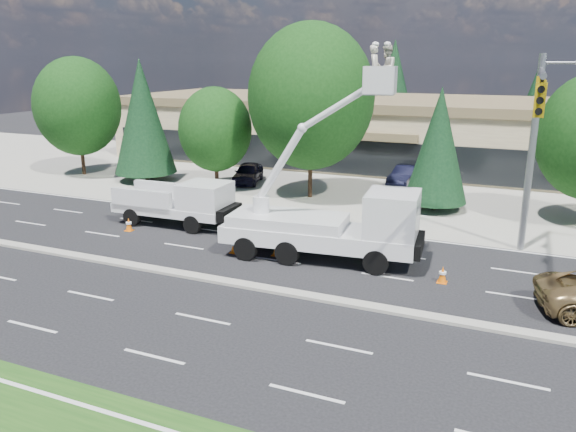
% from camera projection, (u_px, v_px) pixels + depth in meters
% --- Properties ---
extents(ground, '(140.00, 140.00, 0.00)m').
position_uv_depth(ground, '(245.00, 286.00, 22.42)').
color(ground, black).
rests_on(ground, ground).
extents(concrete_apron, '(140.00, 22.00, 0.01)m').
position_uv_depth(concrete_apron, '(374.00, 186.00, 40.11)').
color(concrete_apron, '#9C9A8E').
rests_on(concrete_apron, ground).
extents(road_median, '(120.00, 0.55, 0.12)m').
position_uv_depth(road_median, '(245.00, 285.00, 22.41)').
color(road_median, '#9C9A8E').
rests_on(road_median, ground).
extents(strip_mall, '(50.40, 15.40, 5.50)m').
position_uv_depth(strip_mall, '(406.00, 130.00, 48.16)').
color(strip_mall, tan).
rests_on(strip_mall, ground).
extents(tree_front_a, '(6.46, 6.46, 8.97)m').
position_uv_depth(tree_front_a, '(78.00, 107.00, 42.63)').
color(tree_front_a, '#332114').
rests_on(tree_front_a, ground).
extents(tree_front_b, '(4.47, 4.47, 8.82)m').
position_uv_depth(tree_front_b, '(143.00, 117.00, 40.49)').
color(tree_front_b, '#332114').
rests_on(tree_front_b, ground).
extents(tree_front_c, '(5.03, 5.03, 6.98)m').
position_uv_depth(tree_front_c, '(215.00, 130.00, 38.38)').
color(tree_front_c, '#332114').
rests_on(tree_front_c, ground).
extents(tree_front_d, '(7.94, 7.94, 11.02)m').
position_uv_depth(tree_front_d, '(311.00, 97.00, 35.08)').
color(tree_front_d, '#332114').
rests_on(tree_front_d, ground).
extents(tree_front_e, '(3.69, 3.69, 7.27)m').
position_uv_depth(tree_front_e, '(438.00, 145.00, 32.73)').
color(tree_front_e, '#332114').
rests_on(tree_front_e, ground).
extents(tree_back_a, '(4.68, 4.68, 9.23)m').
position_uv_depth(tree_back_a, '(274.00, 93.00, 65.07)').
color(tree_back_a, '#332114').
rests_on(tree_back_a, ground).
extents(tree_back_b, '(5.45, 5.45, 10.74)m').
position_uv_depth(tree_back_b, '(393.00, 88.00, 59.53)').
color(tree_back_b, '#332114').
rests_on(tree_back_b, ground).
extents(tree_back_c, '(4.11, 4.11, 8.11)m').
position_uv_depth(tree_back_c, '(535.00, 106.00, 54.59)').
color(tree_back_c, '#332114').
rests_on(tree_back_c, ground).
extents(signal_mast, '(2.76, 10.16, 9.00)m').
position_uv_depth(signal_mast, '(536.00, 127.00, 23.20)').
color(signal_mast, gray).
rests_on(signal_mast, ground).
extents(utility_pickup, '(6.52, 2.71, 2.48)m').
position_uv_depth(utility_pickup, '(181.00, 207.00, 30.35)').
color(utility_pickup, silver).
rests_on(utility_pickup, ground).
extents(bucket_truck, '(8.90, 3.52, 9.42)m').
position_uv_depth(bucket_truck, '(336.00, 218.00, 24.78)').
color(bucket_truck, silver).
rests_on(bucket_truck, ground).
extents(traffic_cone_a, '(0.40, 0.40, 0.70)m').
position_uv_depth(traffic_cone_a, '(129.00, 224.00, 29.55)').
color(traffic_cone_a, orange).
rests_on(traffic_cone_a, ground).
extents(traffic_cone_b, '(0.40, 0.40, 0.70)m').
position_uv_depth(traffic_cone_b, '(234.00, 246.00, 26.19)').
color(traffic_cone_b, orange).
rests_on(traffic_cone_b, ground).
extents(traffic_cone_c, '(0.40, 0.40, 0.70)m').
position_uv_depth(traffic_cone_c, '(276.00, 248.00, 25.83)').
color(traffic_cone_c, orange).
rests_on(traffic_cone_c, ground).
extents(traffic_cone_d, '(0.40, 0.40, 0.70)m').
position_uv_depth(traffic_cone_d, '(443.00, 275.00, 22.70)').
color(traffic_cone_d, orange).
rests_on(traffic_cone_d, ground).
extents(parked_car_west, '(2.76, 4.61, 1.47)m').
position_uv_depth(parked_car_west, '(248.00, 173.00, 40.86)').
color(parked_car_west, black).
rests_on(parked_car_west, ground).
extents(parked_car_east, '(1.98, 4.44, 1.41)m').
position_uv_depth(parked_car_east, '(406.00, 176.00, 40.04)').
color(parked_car_east, black).
rests_on(parked_car_east, ground).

